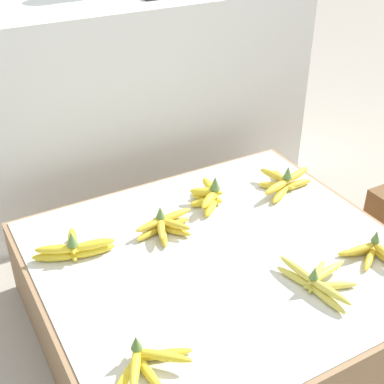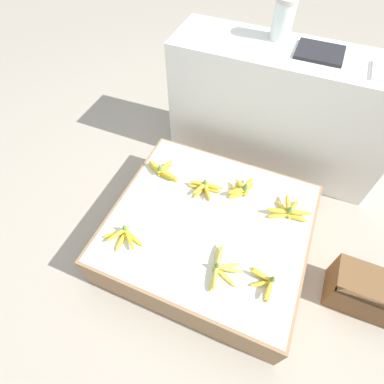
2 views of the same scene
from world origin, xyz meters
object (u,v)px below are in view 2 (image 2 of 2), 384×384
object	(u,v)px
banana_bunch_middle_left	(163,170)
banana_bunch_middle_midleft	(205,188)
banana_bunch_front_right	(265,282)
glass_jar	(283,19)
wooden_crate	(366,292)
banana_bunch_middle_midright	(242,189)
banana_bunch_front_midright	(221,269)
banana_bunch_front_left	(124,236)
banana_bunch_middle_right	(288,211)

from	to	relation	value
banana_bunch_middle_left	banana_bunch_middle_midleft	world-z (taller)	banana_bunch_middle_left
banana_bunch_front_right	glass_jar	bearing A→B (deg)	105.79
banana_bunch_front_right	banana_bunch_middle_midleft	bearing A→B (deg)	138.69
wooden_crate	banana_bunch_middle_midright	size ratio (longest dim) A/B	2.01
banana_bunch_front_right	banana_bunch_middle_midright	size ratio (longest dim) A/B	0.85
wooden_crate	banana_bunch_front_midright	bearing A→B (deg)	-161.18
banana_bunch_front_left	glass_jar	world-z (taller)	glass_jar
banana_bunch_middle_left	banana_bunch_front_left	bearing A→B (deg)	-88.78
banana_bunch_front_left	glass_jar	bearing A→B (deg)	72.04
banana_bunch_middle_left	banana_bunch_middle_midleft	xyz separation A→B (m)	(0.29, -0.02, -0.00)
banana_bunch_front_midright	glass_jar	size ratio (longest dim) A/B	1.16
banana_bunch_middle_left	wooden_crate	bearing A→B (deg)	-9.05
banana_bunch_front_left	banana_bunch_middle_left	size ratio (longest dim) A/B	0.96
banana_bunch_middle_midleft	banana_bunch_middle_left	bearing A→B (deg)	175.33
banana_bunch_middle_left	banana_bunch_middle_midleft	bearing A→B (deg)	-4.67
wooden_crate	glass_jar	bearing A→B (deg)	131.55
banana_bunch_front_right	banana_bunch_front_left	bearing A→B (deg)	-176.45
banana_bunch_middle_midright	glass_jar	xyz separation A→B (m)	(-0.08, 0.72, 0.64)
banana_bunch_front_left	banana_bunch_middle_midright	size ratio (longest dim) A/B	1.28
banana_bunch_front_midright	banana_bunch_middle_midleft	size ratio (longest dim) A/B	1.18
banana_bunch_front_midright	banana_bunch_front_right	world-z (taller)	banana_bunch_front_right
banana_bunch_middle_midleft	banana_bunch_middle_right	distance (m)	0.49
glass_jar	wooden_crate	bearing A→B (deg)	-48.45
banana_bunch_front_left	banana_bunch_middle_midleft	distance (m)	0.54
banana_bunch_middle_midleft	banana_bunch_middle_midright	bearing A→B (deg)	19.59
banana_bunch_middle_midleft	banana_bunch_front_midright	bearing A→B (deg)	-59.74
banana_bunch_middle_left	glass_jar	distance (m)	1.09
banana_bunch_middle_right	glass_jar	distance (m)	1.06
wooden_crate	banana_bunch_front_midright	distance (m)	0.81
wooden_crate	banana_bunch_middle_left	world-z (taller)	banana_bunch_middle_left
banana_bunch_middle_right	glass_jar	world-z (taller)	glass_jar
wooden_crate	banana_bunch_middle_right	distance (m)	0.58
banana_bunch_middle_left	banana_bunch_front_midright	bearing A→B (deg)	-40.24
banana_bunch_front_midright	banana_bunch_middle_left	xyz separation A→B (m)	(-0.54, 0.46, 0.01)
glass_jar	banana_bunch_front_midright	bearing A→B (deg)	-84.31
wooden_crate	banana_bunch_middle_left	distance (m)	1.31
banana_bunch_middle_midright	glass_jar	distance (m)	0.97
glass_jar	banana_bunch_middle_midleft	bearing A→B (deg)	-99.33
banana_bunch_middle_left	glass_jar	xyz separation A→B (m)	(0.42, 0.77, 0.64)
banana_bunch_middle_midright	banana_bunch_middle_right	distance (m)	0.28
wooden_crate	banana_bunch_middle_left	xyz separation A→B (m)	(-1.28, 0.20, 0.19)
banana_bunch_middle_midleft	glass_jar	world-z (taller)	glass_jar
banana_bunch_front_right	banana_bunch_middle_midright	distance (m)	0.56
banana_bunch_middle_midright	wooden_crate	bearing A→B (deg)	-17.92
banana_bunch_front_midright	banana_bunch_front_left	bearing A→B (deg)	-176.93
wooden_crate	banana_bunch_front_right	size ratio (longest dim) A/B	2.37
wooden_crate	banana_bunch_middle_midright	xyz separation A→B (m)	(-0.79, 0.25, 0.19)
glass_jar	banana_bunch_front_left	bearing A→B (deg)	-107.96
banana_bunch_front_right	banana_bunch_middle_left	size ratio (longest dim) A/B	0.63
wooden_crate	glass_jar	distance (m)	1.55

